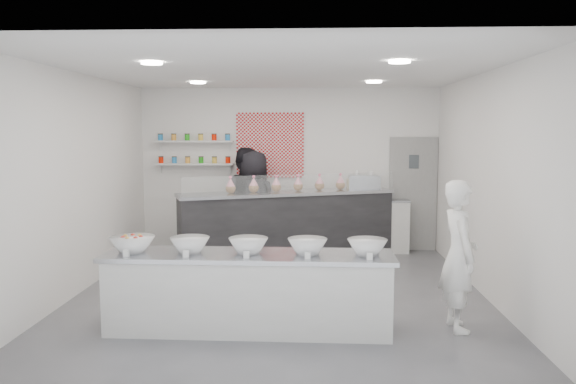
% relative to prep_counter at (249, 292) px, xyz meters
% --- Properties ---
extents(floor, '(6.00, 6.00, 0.00)m').
position_rel_prep_counter_xyz_m(floor, '(0.27, 1.39, -0.44)').
color(floor, '#515156').
rests_on(floor, ground).
extents(ceiling, '(6.00, 6.00, 0.00)m').
position_rel_prep_counter_xyz_m(ceiling, '(0.27, 1.39, 2.56)').
color(ceiling, white).
rests_on(ceiling, floor).
extents(back_wall, '(5.50, 0.00, 5.50)m').
position_rel_prep_counter_xyz_m(back_wall, '(0.27, 4.39, 1.06)').
color(back_wall, white).
rests_on(back_wall, floor).
extents(left_wall, '(0.00, 6.00, 6.00)m').
position_rel_prep_counter_xyz_m(left_wall, '(-2.48, 1.39, 1.06)').
color(left_wall, white).
rests_on(left_wall, floor).
extents(right_wall, '(0.00, 6.00, 6.00)m').
position_rel_prep_counter_xyz_m(right_wall, '(3.02, 1.39, 1.06)').
color(right_wall, white).
rests_on(right_wall, floor).
extents(back_door, '(0.88, 0.04, 2.10)m').
position_rel_prep_counter_xyz_m(back_door, '(2.57, 4.36, 0.61)').
color(back_door, gray).
rests_on(back_door, floor).
extents(pattern_panel, '(1.25, 0.03, 1.20)m').
position_rel_prep_counter_xyz_m(pattern_panel, '(-0.08, 4.37, 1.51)').
color(pattern_panel, '#B60308').
rests_on(pattern_panel, back_wall).
extents(jar_shelf_lower, '(1.45, 0.22, 0.04)m').
position_rel_prep_counter_xyz_m(jar_shelf_lower, '(-1.48, 4.29, 1.16)').
color(jar_shelf_lower, silver).
rests_on(jar_shelf_lower, back_wall).
extents(jar_shelf_upper, '(1.45, 0.22, 0.04)m').
position_rel_prep_counter_xyz_m(jar_shelf_upper, '(-1.48, 4.29, 1.58)').
color(jar_shelf_upper, silver).
rests_on(jar_shelf_upper, back_wall).
extents(preserve_jars, '(1.45, 0.10, 0.56)m').
position_rel_prep_counter_xyz_m(preserve_jars, '(-1.48, 4.27, 1.44)').
color(preserve_jars, '#F21900').
rests_on(preserve_jars, jar_shelf_lower).
extents(downlight_0, '(0.24, 0.24, 0.02)m').
position_rel_prep_counter_xyz_m(downlight_0, '(-1.13, 0.39, 2.54)').
color(downlight_0, white).
rests_on(downlight_0, ceiling).
extents(downlight_1, '(0.24, 0.24, 0.02)m').
position_rel_prep_counter_xyz_m(downlight_1, '(1.67, 0.39, 2.54)').
color(downlight_1, white).
rests_on(downlight_1, ceiling).
extents(downlight_2, '(0.24, 0.24, 0.02)m').
position_rel_prep_counter_xyz_m(downlight_2, '(-1.13, 2.99, 2.54)').
color(downlight_2, white).
rests_on(downlight_2, ceiling).
extents(downlight_3, '(0.24, 0.24, 0.02)m').
position_rel_prep_counter_xyz_m(downlight_3, '(1.67, 2.99, 2.54)').
color(downlight_3, white).
rests_on(downlight_3, ceiling).
extents(prep_counter, '(3.21, 0.78, 0.87)m').
position_rel_prep_counter_xyz_m(prep_counter, '(0.00, 0.00, 0.00)').
color(prep_counter, silver).
rests_on(prep_counter, floor).
extents(back_bar, '(3.78, 1.99, 1.17)m').
position_rel_prep_counter_xyz_m(back_bar, '(0.27, 3.60, 0.15)').
color(back_bar, black).
rests_on(back_bar, floor).
extents(sneeze_guard, '(3.49, 1.34, 0.32)m').
position_rel_prep_counter_xyz_m(sneeze_guard, '(0.39, 3.29, 0.90)').
color(sneeze_guard, white).
rests_on(sneeze_guard, back_bar).
extents(espresso_ledge, '(1.30, 0.41, 0.97)m').
position_rel_prep_counter_xyz_m(espresso_ledge, '(1.82, 4.17, 0.05)').
color(espresso_ledge, silver).
rests_on(espresso_ledge, floor).
extents(espresso_machine, '(0.56, 0.39, 0.43)m').
position_rel_prep_counter_xyz_m(espresso_machine, '(1.64, 4.17, 0.75)').
color(espresso_machine, '#93969E').
rests_on(espresso_machine, espresso_ledge).
extents(cup_stacks, '(0.24, 0.24, 0.37)m').
position_rel_prep_counter_xyz_m(cup_stacks, '(1.44, 4.17, 0.72)').
color(cup_stacks, '#C9B088').
rests_on(cup_stacks, espresso_ledge).
extents(prep_bowls, '(3.04, 0.58, 0.17)m').
position_rel_prep_counter_xyz_m(prep_bowls, '(0.00, 0.00, 0.52)').
color(prep_bowls, white).
rests_on(prep_bowls, prep_counter).
extents(label_cards, '(2.66, 0.04, 0.07)m').
position_rel_prep_counter_xyz_m(label_cards, '(0.01, -0.54, 0.47)').
color(label_cards, white).
rests_on(label_cards, prep_counter).
extents(cookie_bags, '(2.09, 0.93, 0.29)m').
position_rel_prep_counter_xyz_m(cookie_bags, '(0.27, 3.60, 0.88)').
color(cookie_bags, pink).
rests_on(cookie_bags, back_bar).
extents(woman_prep, '(0.44, 0.64, 1.68)m').
position_rel_prep_counter_xyz_m(woman_prep, '(2.33, 0.14, 0.40)').
color(woman_prep, white).
rests_on(woman_prep, floor).
extents(staff_left, '(1.05, 0.88, 1.92)m').
position_rel_prep_counter_xyz_m(staff_left, '(-0.52, 3.99, 0.52)').
color(staff_left, black).
rests_on(staff_left, floor).
extents(staff_right, '(1.07, 0.89, 1.86)m').
position_rel_prep_counter_xyz_m(staff_right, '(-0.34, 3.87, 0.50)').
color(staff_right, black).
rests_on(staff_right, floor).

